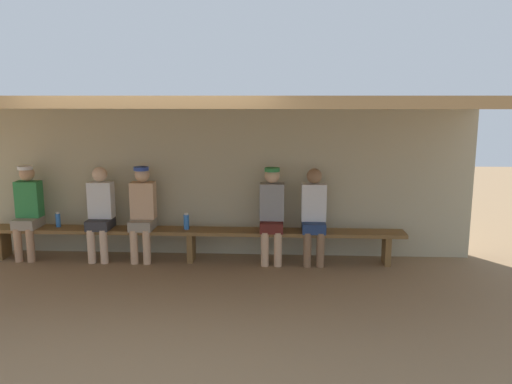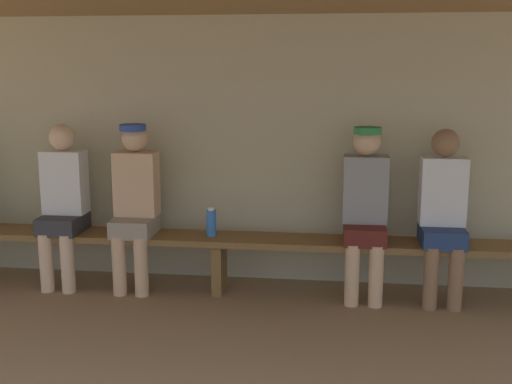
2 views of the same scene
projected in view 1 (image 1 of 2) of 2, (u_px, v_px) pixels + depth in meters
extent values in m
plane|color=#8C6D4C|center=(168.00, 303.00, 5.86)|extent=(24.00, 24.00, 0.00)
cube|color=#B7AD8C|center=(195.00, 180.00, 7.62)|extent=(8.00, 0.20, 2.20)
cube|color=#9E7547|center=(175.00, 101.00, 6.13)|extent=(8.00, 2.80, 0.12)
cube|color=brown|center=(191.00, 231.00, 7.30)|extent=(6.00, 0.36, 0.05)
cube|color=brown|center=(4.00, 244.00, 7.49)|extent=(0.08, 0.29, 0.41)
cube|color=brown|center=(191.00, 247.00, 7.34)|extent=(0.08, 0.29, 0.41)
cube|color=brown|center=(386.00, 250.00, 7.20)|extent=(0.08, 0.29, 0.41)
cube|color=gray|center=(28.00, 223.00, 7.39)|extent=(0.32, 0.40, 0.14)
cylinder|color=tan|center=(18.00, 245.00, 7.29)|extent=(0.11, 0.11, 0.48)
cylinder|color=tan|center=(30.00, 245.00, 7.28)|extent=(0.11, 0.11, 0.48)
cube|color=#2D8442|center=(29.00, 199.00, 7.41)|extent=(0.34, 0.20, 0.52)
sphere|color=tan|center=(27.00, 174.00, 7.34)|extent=(0.21, 0.21, 0.21)
cylinder|color=white|center=(25.00, 168.00, 7.28)|extent=(0.21, 0.21, 0.05)
cube|color=#591E19|center=(272.00, 226.00, 7.20)|extent=(0.32, 0.40, 0.14)
cylinder|color=#DBAD84|center=(265.00, 249.00, 7.10)|extent=(0.11, 0.11, 0.48)
cylinder|color=#DBAD84|center=(278.00, 249.00, 7.09)|extent=(0.11, 0.11, 0.48)
cube|color=gray|center=(272.00, 202.00, 7.22)|extent=(0.34, 0.20, 0.52)
sphere|color=#DBAD84|center=(272.00, 176.00, 7.15)|extent=(0.21, 0.21, 0.21)
cylinder|color=#2D8442|center=(272.00, 170.00, 7.10)|extent=(0.21, 0.21, 0.05)
cube|color=#333338|center=(100.00, 224.00, 7.33)|extent=(0.32, 0.40, 0.14)
cylinder|color=beige|center=(91.00, 246.00, 7.23)|extent=(0.11, 0.11, 0.48)
cylinder|color=beige|center=(104.00, 247.00, 7.22)|extent=(0.11, 0.11, 0.48)
cube|color=white|center=(101.00, 200.00, 7.35)|extent=(0.34, 0.20, 0.52)
sphere|color=beige|center=(100.00, 174.00, 7.28)|extent=(0.21, 0.21, 0.21)
cube|color=navy|center=(314.00, 227.00, 7.17)|extent=(0.32, 0.40, 0.14)
cylinder|color=#8C6647|center=(307.00, 250.00, 7.07)|extent=(0.11, 0.11, 0.48)
cylinder|color=#8C6647|center=(320.00, 250.00, 7.06)|extent=(0.11, 0.11, 0.48)
cube|color=white|center=(314.00, 202.00, 7.19)|extent=(0.34, 0.20, 0.52)
sphere|color=#8C6647|center=(314.00, 176.00, 7.12)|extent=(0.21, 0.21, 0.21)
cube|color=gray|center=(143.00, 224.00, 7.30)|extent=(0.32, 0.40, 0.14)
cylinder|color=#DBAD84|center=(134.00, 247.00, 7.20)|extent=(0.11, 0.11, 0.48)
cylinder|color=#DBAD84|center=(147.00, 247.00, 7.19)|extent=(0.11, 0.11, 0.48)
cube|color=#DBAD84|center=(143.00, 200.00, 7.32)|extent=(0.34, 0.20, 0.52)
sphere|color=#DBAD84|center=(142.00, 175.00, 7.25)|extent=(0.21, 0.21, 0.21)
cylinder|color=#2D47A5|center=(141.00, 169.00, 7.20)|extent=(0.21, 0.21, 0.05)
cylinder|color=blue|center=(58.00, 220.00, 7.42)|extent=(0.07, 0.07, 0.19)
cylinder|color=white|center=(58.00, 213.00, 7.40)|extent=(0.05, 0.05, 0.02)
cylinder|color=blue|center=(186.00, 222.00, 7.29)|extent=(0.08, 0.08, 0.21)
cylinder|color=white|center=(186.00, 214.00, 7.27)|extent=(0.05, 0.05, 0.02)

